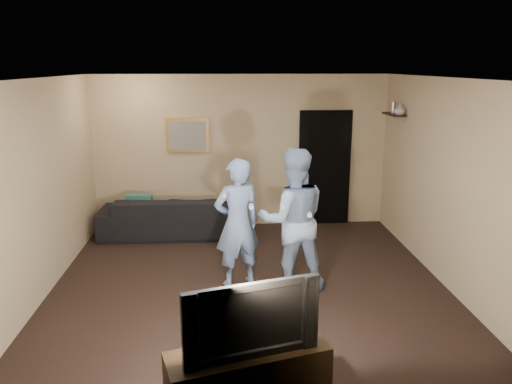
{
  "coord_description": "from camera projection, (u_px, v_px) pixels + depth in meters",
  "views": [
    {
      "loc": [
        -0.32,
        -5.94,
        2.76
      ],
      "look_at": [
        0.11,
        0.3,
        1.15
      ],
      "focal_mm": 35.0,
      "sensor_mm": 36.0,
      "label": 1
    }
  ],
  "objects": [
    {
      "name": "wii_player_left",
      "position": [
        237.0,
        223.0,
        6.23
      ],
      "size": [
        0.7,
        0.58,
        1.65
      ],
      "color": "#6F90C2",
      "rests_on": "ground"
    },
    {
      "name": "ground",
      "position": [
        249.0,
        284.0,
        6.45
      ],
      "size": [
        5.0,
        5.0,
        0.0
      ],
      "primitive_type": "plane",
      "color": "black",
      "rests_on": "ground"
    },
    {
      "name": "shelf_vase",
      "position": [
        400.0,
        109.0,
        7.6
      ],
      "size": [
        0.21,
        0.21,
        0.17
      ],
      "primitive_type": "imported",
      "rotation": [
        0.0,
        0.0,
        0.32
      ],
      "color": "#B1B1B6",
      "rests_on": "wall_shelf"
    },
    {
      "name": "wall_back",
      "position": [
        241.0,
        152.0,
        8.54
      ],
      "size": [
        5.0,
        0.04,
        2.6
      ],
      "primitive_type": "cube",
      "color": "tan",
      "rests_on": "ground"
    },
    {
      "name": "wall_front",
      "position": [
        267.0,
        266.0,
        3.71
      ],
      "size": [
        5.0,
        0.04,
        2.6
      ],
      "primitive_type": "cube",
      "color": "tan",
      "rests_on": "ground"
    },
    {
      "name": "doorway",
      "position": [
        324.0,
        168.0,
        8.68
      ],
      "size": [
        0.9,
        0.06,
        2.0
      ],
      "primitive_type": "cube",
      "color": "black",
      "rests_on": "ground"
    },
    {
      "name": "painting_frame",
      "position": [
        188.0,
        135.0,
        8.38
      ],
      "size": [
        0.72,
        0.05,
        0.57
      ],
      "primitive_type": "cube",
      "color": "olive",
      "rests_on": "wall_back"
    },
    {
      "name": "ceiling",
      "position": [
        249.0,
        78.0,
        5.8
      ],
      "size": [
        5.0,
        5.0,
        0.04
      ],
      "primitive_type": "cube",
      "color": "silver",
      "rests_on": "wall_back"
    },
    {
      "name": "light_switch",
      "position": [
        290.0,
        151.0,
        8.57
      ],
      "size": [
        0.08,
        0.02,
        0.12
      ],
      "primitive_type": "cube",
      "color": "silver",
      "rests_on": "wall_back"
    },
    {
      "name": "wall_left",
      "position": [
        40.0,
        190.0,
        5.96
      ],
      "size": [
        0.04,
        5.0,
        2.6
      ],
      "primitive_type": "cube",
      "color": "tan",
      "rests_on": "ground"
    },
    {
      "name": "painting_canvas",
      "position": [
        187.0,
        135.0,
        8.36
      ],
      "size": [
        0.62,
        0.01,
        0.47
      ],
      "primitive_type": "cube",
      "color": "slate",
      "rests_on": "painting_frame"
    },
    {
      "name": "tv_console",
      "position": [
        248.0,
        376.0,
        4.13
      ],
      "size": [
        1.41,
        0.78,
        0.48
      ],
      "primitive_type": "cube",
      "rotation": [
        0.0,
        0.0,
        0.28
      ],
      "color": "black",
      "rests_on": "ground"
    },
    {
      "name": "wall_shelf",
      "position": [
        394.0,
        114.0,
        7.85
      ],
      "size": [
        0.2,
        0.6,
        0.03
      ],
      "primitive_type": "cube",
      "color": "black",
      "rests_on": "wall_right"
    },
    {
      "name": "throw_pillow",
      "position": [
        139.0,
        207.0,
        8.17
      ],
      "size": [
        0.44,
        0.18,
        0.43
      ],
      "primitive_type": "cube",
      "rotation": [
        0.0,
        0.0,
        -0.09
      ],
      "color": "#1A4F47",
      "rests_on": "sofa"
    },
    {
      "name": "shelf_figurine",
      "position": [
        393.0,
        107.0,
        7.88
      ],
      "size": [
        0.06,
        0.06,
        0.18
      ],
      "primitive_type": "cylinder",
      "color": "#B5B6BA",
      "rests_on": "wall_shelf"
    },
    {
      "name": "wii_player_right",
      "position": [
        293.0,
        220.0,
        6.15
      ],
      "size": [
        0.9,
        0.72,
        1.79
      ],
      "color": "#89A2C7",
      "rests_on": "ground"
    },
    {
      "name": "wall_right",
      "position": [
        447.0,
        183.0,
        6.29
      ],
      "size": [
        0.04,
        5.0,
        2.6
      ],
      "primitive_type": "cube",
      "color": "tan",
      "rests_on": "ground"
    },
    {
      "name": "television",
      "position": [
        248.0,
        315.0,
        3.99
      ],
      "size": [
        1.11,
        0.44,
        0.64
      ],
      "primitive_type": "imported",
      "rotation": [
        0.0,
        0.0,
        0.28
      ],
      "color": "black",
      "rests_on": "tv_console"
    },
    {
      "name": "sofa",
      "position": [
        170.0,
        216.0,
        8.24
      ],
      "size": [
        2.27,
        0.92,
        0.66
      ],
      "primitive_type": "imported",
      "rotation": [
        0.0,
        0.0,
        3.12
      ],
      "color": "black",
      "rests_on": "ground"
    }
  ]
}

